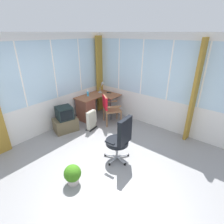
# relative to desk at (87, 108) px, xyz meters

# --- Properties ---
(ground) EXTENTS (5.49, 5.15, 0.06)m
(ground) POSITION_rel_desk_xyz_m (-1.26, -1.75, -0.43)
(ground) COLOR gray
(north_window_panel) EXTENTS (4.49, 0.07, 2.62)m
(north_window_panel) POSITION_rel_desk_xyz_m (-1.26, 0.36, 0.91)
(north_window_panel) COLOR silver
(north_window_panel) RESTS_ON ground
(east_window_panel) EXTENTS (0.07, 4.15, 2.62)m
(east_window_panel) POSITION_rel_desk_xyz_m (1.02, -1.75, 0.91)
(east_window_panel) COLOR silver
(east_window_panel) RESTS_ON ground
(curtain_corner) EXTENTS (0.35, 0.10, 2.52)m
(curtain_corner) POSITION_rel_desk_xyz_m (0.89, 0.23, 0.86)
(curtain_corner) COLOR olive
(curtain_corner) RESTS_ON ground
(curtain_east_far) EXTENTS (0.35, 0.11, 2.52)m
(curtain_east_far) POSITION_rel_desk_xyz_m (0.94, -2.90, 0.86)
(curtain_east_far) COLOR olive
(curtain_east_far) RESTS_ON ground
(desk) EXTENTS (1.26, 0.97, 0.74)m
(desk) POSITION_rel_desk_xyz_m (0.00, 0.00, 0.00)
(desk) COLOR brown
(desk) RESTS_ON ground
(desk_lamp) EXTENTS (0.22, 0.19, 0.37)m
(desk_lamp) POSITION_rel_desk_xyz_m (0.73, -0.02, 0.58)
(desk_lamp) COLOR #B2B7BC
(desk_lamp) RESTS_ON desk
(tv_remote) EXTENTS (0.10, 0.16, 0.02)m
(tv_remote) POSITION_rel_desk_xyz_m (0.81, -0.23, 0.35)
(tv_remote) COLOR black
(tv_remote) RESTS_ON desk
(spray_bottle) EXTENTS (0.06, 0.06, 0.22)m
(spray_bottle) POSITION_rel_desk_xyz_m (0.14, 0.09, 0.44)
(spray_bottle) COLOR #3DABE0
(spray_bottle) RESTS_ON desk
(wooden_armchair) EXTENTS (0.67, 0.67, 0.92)m
(wooden_armchair) POSITION_rel_desk_xyz_m (0.20, -0.72, 0.18)
(wooden_armchair) COLOR brown
(wooden_armchair) RESTS_ON ground
(office_chair) EXTENTS (0.60, 0.58, 1.06)m
(office_chair) POSITION_rel_desk_xyz_m (-0.95, -2.05, 0.17)
(office_chair) COLOR #B7B7BF
(office_chair) RESTS_ON ground
(tv_on_stand) EXTENTS (0.74, 0.61, 0.74)m
(tv_on_stand) POSITION_rel_desk_xyz_m (-0.91, -0.05, -0.08)
(tv_on_stand) COLOR brown
(tv_on_stand) RESTS_ON ground
(space_heater) EXTENTS (0.40, 0.22, 0.57)m
(space_heater) POSITION_rel_desk_xyz_m (-0.35, -0.55, -0.12)
(space_heater) COLOR silver
(space_heater) RESTS_ON ground
(potted_plant) EXTENTS (0.32, 0.32, 0.40)m
(potted_plant) POSITION_rel_desk_xyz_m (-2.05, -1.77, -0.19)
(potted_plant) COLOR beige
(potted_plant) RESTS_ON ground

